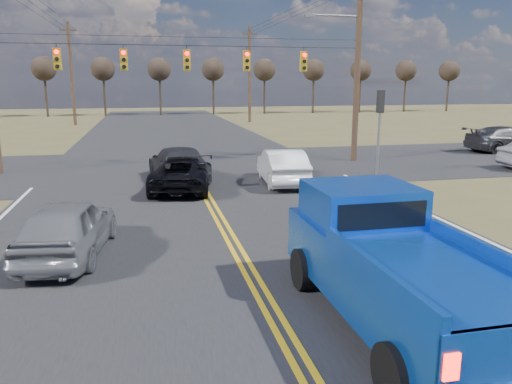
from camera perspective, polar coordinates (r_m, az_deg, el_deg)
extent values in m
plane|color=brown|center=(8.82, 3.47, -16.40)|extent=(160.00, 160.00, 0.00)
cube|color=#28282B|center=(18.06, -5.28, -1.23)|extent=(14.00, 120.00, 0.02)
cube|color=#28282B|center=(25.86, -7.56, 2.87)|extent=(120.00, 12.00, 0.02)
cylinder|color=#473323|center=(27.78, 11.52, 13.74)|extent=(0.32, 0.32, 10.00)
cylinder|color=black|center=(25.57, -7.96, 16.25)|extent=(18.00, 0.02, 0.02)
cylinder|color=black|center=(25.60, -7.98, 17.14)|extent=(18.00, 0.02, 0.02)
cube|color=#B28C14|center=(25.72, -21.76, 13.92)|extent=(0.34, 0.24, 1.00)
cylinder|color=#FF0C05|center=(25.60, -21.87, 14.67)|extent=(0.20, 0.06, 0.20)
cylinder|color=black|center=(25.59, -21.80, 13.93)|extent=(0.20, 0.06, 0.20)
cylinder|color=black|center=(25.57, -21.74, 13.20)|extent=(0.20, 0.06, 0.20)
cube|color=black|center=(25.58, -21.90, 14.91)|extent=(0.24, 0.14, 0.03)
cube|color=#B28C14|center=(25.45, -14.87, 14.40)|extent=(0.34, 0.24, 1.00)
cylinder|color=#FF0C05|center=(25.33, -14.92, 15.16)|extent=(0.20, 0.06, 0.20)
cylinder|color=black|center=(25.31, -14.88, 14.41)|extent=(0.20, 0.06, 0.20)
cylinder|color=black|center=(25.30, -14.84, 13.67)|extent=(0.20, 0.06, 0.20)
cube|color=black|center=(25.30, -14.94, 15.41)|extent=(0.24, 0.14, 0.03)
cube|color=#B28C14|center=(25.53, -7.91, 14.68)|extent=(0.34, 0.24, 1.00)
cylinder|color=#FF0C05|center=(25.41, -7.90, 15.44)|extent=(0.20, 0.06, 0.20)
cylinder|color=black|center=(25.39, -7.88, 14.69)|extent=(0.20, 0.06, 0.20)
cylinder|color=black|center=(25.38, -7.86, 13.95)|extent=(0.20, 0.06, 0.20)
cube|color=black|center=(25.38, -7.91, 15.69)|extent=(0.24, 0.14, 0.03)
cube|color=#B28C14|center=(25.96, -1.07, 14.75)|extent=(0.34, 0.24, 1.00)
cylinder|color=#FF0C05|center=(25.84, -1.01, 15.50)|extent=(0.20, 0.06, 0.20)
cylinder|color=black|center=(25.82, -1.01, 14.77)|extent=(0.20, 0.06, 0.20)
cylinder|color=black|center=(25.81, -1.01, 14.03)|extent=(0.20, 0.06, 0.20)
cube|color=black|center=(25.81, -1.00, 15.74)|extent=(0.24, 0.14, 0.03)
cube|color=#B28C14|center=(26.72, 5.46, 14.64)|extent=(0.34, 0.24, 1.00)
cylinder|color=#FF0C05|center=(26.60, 5.57, 15.35)|extent=(0.20, 0.06, 0.20)
cylinder|color=black|center=(26.59, 5.55, 14.64)|extent=(0.20, 0.06, 0.20)
cylinder|color=black|center=(26.58, 5.54, 13.93)|extent=(0.20, 0.06, 0.20)
cube|color=black|center=(26.58, 5.59, 15.59)|extent=(0.24, 0.14, 0.03)
cylinder|color=slate|center=(23.50, 13.81, 5.60)|extent=(0.12, 0.12, 3.20)
cube|color=black|center=(23.36, 14.04, 9.99)|extent=(0.24, 0.34, 1.00)
cylinder|color=slate|center=(27.44, 8.93, 19.31)|extent=(2.80, 0.10, 0.10)
cube|color=slate|center=(26.99, 6.20, 19.39)|extent=(0.55, 0.22, 0.14)
cylinder|color=#473323|center=(53.86, -20.33, 12.49)|extent=(0.32, 0.32, 10.00)
cube|color=#473323|center=(54.08, -20.68, 16.93)|extent=(1.60, 0.12, 0.12)
cylinder|color=#473323|center=(54.58, -0.75, 13.23)|extent=(0.32, 0.32, 10.00)
cube|color=#473323|center=(54.80, -0.76, 17.62)|extent=(1.60, 0.12, 0.12)
cylinder|color=#33261C|center=(68.46, -22.87, 10.23)|extent=(0.28, 0.28, 5.50)
sphere|color=#2D231C|center=(68.47, -23.10, 12.86)|extent=(3.00, 3.00, 3.00)
cylinder|color=#33261C|center=(67.61, -16.94, 10.64)|extent=(0.28, 0.28, 5.50)
sphere|color=#2D231C|center=(67.61, -17.11, 13.31)|extent=(3.00, 3.00, 3.00)
cylinder|color=#33261C|center=(67.47, -10.90, 10.95)|extent=(0.28, 0.28, 5.50)
sphere|color=#2D231C|center=(67.47, -11.01, 13.62)|extent=(3.00, 3.00, 3.00)
cylinder|color=#33261C|center=(68.06, -4.89, 11.13)|extent=(0.28, 0.28, 5.50)
sphere|color=#2D231C|center=(68.06, -4.94, 13.79)|extent=(3.00, 3.00, 3.00)
cylinder|color=#33261C|center=(69.35, 0.96, 11.20)|extent=(0.28, 0.28, 5.50)
sphere|color=#2D231C|center=(69.35, 0.97, 13.80)|extent=(3.00, 3.00, 3.00)
cylinder|color=#33261C|center=(71.31, 6.55, 11.16)|extent=(0.28, 0.28, 5.50)
sphere|color=#2D231C|center=(71.31, 6.61, 13.69)|extent=(3.00, 3.00, 3.00)
cylinder|color=#33261C|center=(73.88, 11.78, 11.02)|extent=(0.28, 0.28, 5.50)
sphere|color=#2D231C|center=(73.88, 11.89, 13.46)|extent=(3.00, 3.00, 3.00)
cylinder|color=#33261C|center=(77.00, 16.63, 10.82)|extent=(0.28, 0.28, 5.50)
sphere|color=#2D231C|center=(77.01, 16.78, 13.16)|extent=(3.00, 3.00, 3.00)
cylinder|color=#33261C|center=(80.62, 21.06, 10.56)|extent=(0.28, 0.28, 5.50)
sphere|color=#2D231C|center=(80.62, 21.24, 12.80)|extent=(3.00, 3.00, 3.00)
cylinder|color=black|center=(7.34, 15.77, -19.40)|extent=(0.35, 0.87, 0.87)
cylinder|color=black|center=(10.57, 5.52, -8.78)|extent=(0.35, 0.87, 0.87)
cylinder|color=black|center=(11.37, 15.58, -7.65)|extent=(0.35, 0.87, 0.87)
cube|color=#1048B8|center=(9.10, 15.85, -9.13)|extent=(2.22, 5.90, 1.09)
cube|color=#1048B8|center=(10.18, 11.92, -1.34)|extent=(2.03, 1.87, 0.79)
cube|color=black|center=(9.39, 14.21, -2.61)|extent=(1.75, 0.08, 0.49)
cube|color=#1048B8|center=(7.46, 13.31, -8.43)|extent=(0.13, 3.60, 0.22)
cube|color=#1048B8|center=(8.55, 25.97, -6.68)|extent=(0.13, 3.60, 0.22)
cube|color=#FF0C05|center=(6.29, 21.37, -18.07)|extent=(0.20, 0.07, 0.33)
imported|color=gray|center=(13.18, -20.71, -3.84)|extent=(2.31, 4.55, 1.48)
imported|color=black|center=(20.24, -8.46, 2.12)|extent=(3.03, 5.15, 1.34)
imported|color=white|center=(21.27, 3.01, 2.95)|extent=(1.99, 4.67, 1.50)
imported|color=#2E2E32|center=(22.19, -8.85, 3.23)|extent=(2.67, 5.40, 1.51)
imported|color=#343338|center=(34.83, 26.91, 5.40)|extent=(2.27, 5.46, 1.58)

